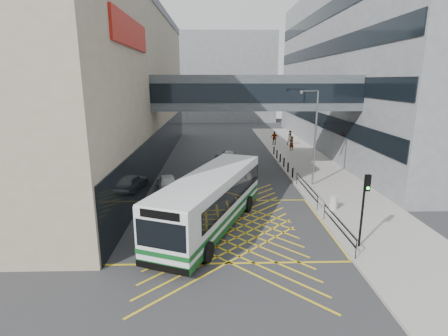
{
  "coord_description": "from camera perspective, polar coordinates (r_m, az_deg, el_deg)",
  "views": [
    {
      "loc": [
        -0.63,
        -19.67,
        8.59
      ],
      "look_at": [
        0.0,
        4.0,
        2.6
      ],
      "focal_mm": 28.0,
      "sensor_mm": 36.0,
      "label": 1
    }
  ],
  "objects": [
    {
      "name": "pavement",
      "position": [
        36.98,
        13.61,
        0.48
      ],
      "size": [
        6.0,
        54.0,
        0.16
      ],
      "primitive_type": "cube",
      "color": "#9D988F",
      "rests_on": "ground"
    },
    {
      "name": "pedestrian_c",
      "position": [
        47.24,
        8.24,
        4.88
      ],
      "size": [
        1.12,
        0.64,
        1.8
      ],
      "primitive_type": "imported",
      "rotation": [
        0.0,
        0.0,
        3.02
      ],
      "color": "gray",
      "rests_on": "pavement"
    },
    {
      "name": "pedestrian_b",
      "position": [
        47.1,
        10.78,
        4.83
      ],
      "size": [
        0.99,
        0.62,
        1.94
      ],
      "primitive_type": "imported",
      "rotation": [
        0.0,
        0.0,
        0.08
      ],
      "color": "gray",
      "rests_on": "pavement"
    },
    {
      "name": "street_lamp",
      "position": [
        28.87,
        14.45,
        5.65
      ],
      "size": [
        1.7,
        0.78,
        7.66
      ],
      "rotation": [
        0.0,
        0.0,
        0.34
      ],
      "color": "slate",
      "rests_on": "pavement"
    },
    {
      "name": "bus",
      "position": [
        20.65,
        -2.03,
        -5.1
      ],
      "size": [
        6.78,
        11.94,
        3.3
      ],
      "rotation": [
        0.0,
        0.0,
        -0.37
      ],
      "color": "silver",
      "rests_on": "ground"
    },
    {
      "name": "ground",
      "position": [
        21.48,
        0.29,
        -9.38
      ],
      "size": [
        120.0,
        120.0,
        0.0
      ],
      "primitive_type": "plane",
      "color": "#333335"
    },
    {
      "name": "car_white",
      "position": [
        28.47,
        -9.28,
        -2.2
      ],
      "size": [
        2.54,
        4.34,
        1.3
      ],
      "primitive_type": "imported",
      "rotation": [
        0.0,
        0.0,
        3.37
      ],
      "color": "silver",
      "rests_on": "ground"
    },
    {
      "name": "car_silver",
      "position": [
        38.1,
        0.77,
        2.12
      ],
      "size": [
        1.72,
        4.0,
        1.24
      ],
      "primitive_type": "imported",
      "rotation": [
        0.0,
        0.0,
        3.15
      ],
      "color": "#9A9CA2",
      "rests_on": "ground"
    },
    {
      "name": "car_dark",
      "position": [
        35.12,
        -0.11,
        1.18
      ],
      "size": [
        2.11,
        4.49,
        1.36
      ],
      "primitive_type": "imported",
      "rotation": [
        0.0,
        0.0,
        3.24
      ],
      "color": "black",
      "rests_on": "ground"
    },
    {
      "name": "box_junction",
      "position": [
        21.47,
        0.29,
        -9.37
      ],
      "size": [
        12.0,
        9.0,
        0.01
      ],
      "color": "gold",
      "rests_on": "ground"
    },
    {
      "name": "building_far",
      "position": [
        79.69,
        -2.6,
        14.48
      ],
      "size": [
        28.0,
        16.0,
        18.0
      ],
      "primitive_type": "cube",
      "color": "slate",
      "rests_on": "ground"
    },
    {
      "name": "pedestrian_a",
      "position": [
        43.52,
        10.95,
        3.95
      ],
      "size": [
        0.85,
        0.76,
        1.76
      ],
      "primitive_type": "imported",
      "rotation": [
        0.0,
        0.0,
        3.61
      ],
      "color": "gray",
      "rests_on": "pavement"
    },
    {
      "name": "building_right",
      "position": [
        50.15,
        28.81,
        14.12
      ],
      "size": [
        24.09,
        44.0,
        20.0
      ],
      "color": "slate",
      "rests_on": "ground"
    },
    {
      "name": "bollards",
      "position": [
        36.24,
        9.46,
        1.28
      ],
      "size": [
        0.14,
        10.14,
        0.9
      ],
      "color": "black",
      "rests_on": "pavement"
    },
    {
      "name": "litter_bin",
      "position": [
        24.55,
        17.41,
        -5.43
      ],
      "size": [
        0.53,
        0.53,
        0.91
      ],
      "primitive_type": "cylinder",
      "color": "#ADA89E",
      "rests_on": "pavement"
    },
    {
      "name": "traffic_light",
      "position": [
        18.93,
        21.96,
        -4.95
      ],
      "size": [
        0.28,
        0.46,
        3.93
      ],
      "rotation": [
        0.0,
        0.0,
        0.07
      ],
      "color": "black",
      "rests_on": "pavement"
    },
    {
      "name": "skybridge",
      "position": [
        31.9,
        5.12,
        12.18
      ],
      "size": [
        20.0,
        4.1,
        3.0
      ],
      "color": "#42474C",
      "rests_on": "ground"
    },
    {
      "name": "kerb_railings",
      "position": [
        23.78,
        15.19,
        -5.24
      ],
      "size": [
        0.05,
        12.54,
        1.0
      ],
      "color": "black",
      "rests_on": "pavement"
    },
    {
      "name": "building_whsmith",
      "position": [
        39.67,
        -28.1,
        11.72
      ],
      "size": [
        24.17,
        42.0,
        16.0
      ],
      "color": "tan",
      "rests_on": "ground"
    }
  ]
}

